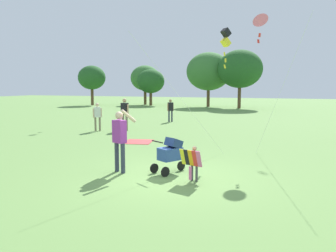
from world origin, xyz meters
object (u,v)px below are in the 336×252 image
child_with_butterfly_kite (194,160)px  person_adult_flyer (120,136)px  kite_adult_black (225,38)px  person_couple_left (97,115)px  person_sitting_far (125,112)px  picnic_blanket (138,142)px  kite_orange_delta (261,22)px  stroller (171,152)px  person_red_shirt (170,109)px

child_with_butterfly_kite → person_adult_flyer: (-2.27, 0.16, 0.50)m
kite_adult_black → person_couple_left: kite_adult_black is taller
person_couple_left → kite_adult_black: bearing=-25.5°
person_adult_flyer → person_couple_left: size_ratio=1.20×
person_adult_flyer → person_sitting_far: person_adult_flyer is taller
kite_adult_black → picnic_blanket: (-4.06, 1.20, -4.17)m
kite_orange_delta → picnic_blanket: bearing=173.0°
person_adult_flyer → kite_orange_delta: size_ratio=0.37×
stroller → person_red_shirt: (-4.71, 12.78, 0.32)m
person_adult_flyer → person_red_shirt: 13.66m
stroller → kite_adult_black: kite_adult_black is taller
person_couple_left → picnic_blanket: 4.56m
picnic_blanket → person_sitting_far: bearing=126.5°
person_red_shirt → picnic_blanket: bearing=-79.6°
stroller → kite_orange_delta: bearing=62.1°
stroller → person_sitting_far: bearing=125.8°
person_red_shirt → person_couple_left: person_red_shirt is taller
stroller → person_sitting_far: (-5.58, 7.73, 0.45)m
child_with_butterfly_kite → picnic_blanket: 6.55m
child_with_butterfly_kite → kite_orange_delta: kite_orange_delta is taller
person_sitting_far → stroller: bearing=-54.2°
child_with_butterfly_kite → stroller: 1.08m
kite_orange_delta → person_couple_left: (-8.92, 3.15, -3.87)m
picnic_blanket → person_couple_left: bearing=145.9°
stroller → kite_orange_delta: 6.03m
person_red_shirt → person_couple_left: bearing=-110.6°
kite_orange_delta → person_red_shirt: (-6.74, 8.94, -3.86)m
kite_orange_delta → person_sitting_far: size_ratio=2.82×
person_sitting_far → person_adult_flyer: bearing=-63.0°
kite_adult_black → picnic_blanket: bearing=163.5°
person_couple_left → person_red_shirt: bearing=69.4°
person_adult_flyer → person_sitting_far: (-4.19, 8.20, -0.01)m
kite_orange_delta → kite_adult_black: bearing=-154.2°
child_with_butterfly_kite → kite_adult_black: kite_adult_black is taller
picnic_blanket → stroller: bearing=-54.6°
person_adult_flyer → kite_orange_delta: bearing=51.5°
person_couple_left → kite_orange_delta: bearing=-19.4°
kite_adult_black → person_couple_left: bearing=154.5°
person_adult_flyer → person_sitting_far: 9.21m
person_sitting_far → picnic_blanket: 4.17m
person_red_shirt → kite_adult_black: bearing=-59.6°
stroller → picnic_blanket: 5.53m
person_sitting_far → picnic_blanket: bearing=-53.5°
stroller → picnic_blanket: (-3.18, 4.48, -0.60)m
person_adult_flyer → person_red_shirt: (-3.31, 13.26, -0.15)m
person_sitting_far → person_couple_left: person_sitting_far is taller
stroller → person_red_shirt: 13.63m
child_with_butterfly_kite → picnic_blanket: bearing=128.4°
child_with_butterfly_kite → person_adult_flyer: 2.33m
person_adult_flyer → kite_adult_black: 5.38m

